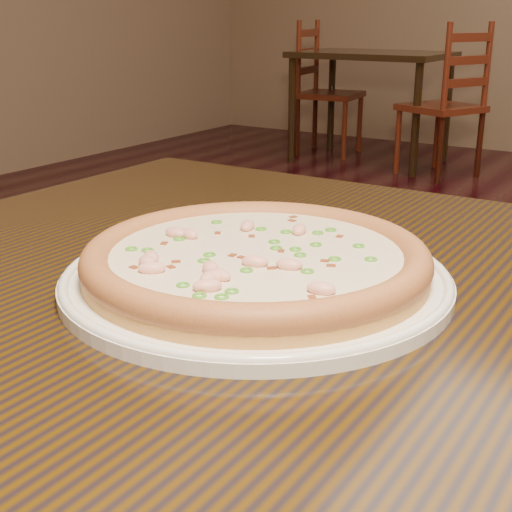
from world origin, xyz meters
The scene contains 6 objects.
hero_table centered at (0.14, -0.48, 0.65)m, with size 1.20×0.80×0.75m.
plate centered at (0.02, -0.53, 0.76)m, with size 0.37×0.37×0.02m.
pizza centered at (0.02, -0.53, 0.78)m, with size 0.33×0.33×0.03m.
bg_table_left centered at (-1.68, 3.57, 0.65)m, with size 1.00×0.70×0.75m.
chair_a centered at (-2.11, 3.69, 0.44)m, with size 0.47×0.47×0.95m.
chair_b centered at (-1.07, 3.37, 0.44)m, with size 0.55×0.55×0.95m.
Camera 1 is at (0.36, -1.06, 1.00)m, focal length 50.00 mm.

